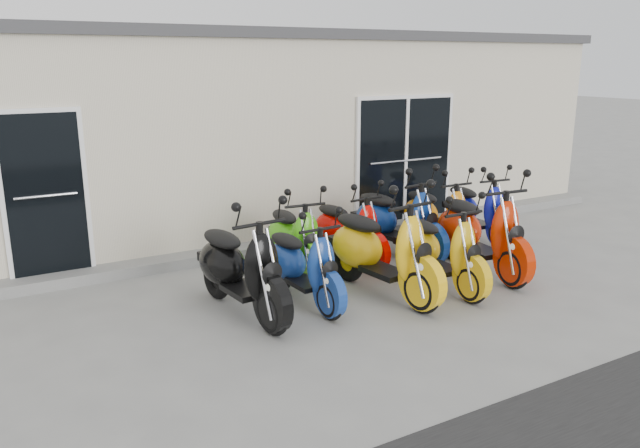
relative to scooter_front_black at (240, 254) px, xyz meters
The scene contains 16 objects.
ground 1.63m from the scooter_front_black, ahead, with size 80.00×80.00×0.00m, color gray.
building 5.55m from the scooter_front_black, 74.65° to the left, with size 14.00×6.00×3.20m, color beige.
roof_cap 6.04m from the scooter_front_black, 74.65° to the left, with size 14.20×6.20×0.16m, color #3F3F42.
front_step 2.64m from the scooter_front_black, 55.44° to the left, with size 14.00×0.40×0.15m, color gray.
door_left 2.90m from the scooter_front_black, 127.76° to the left, with size 1.07×0.08×2.22m, color black.
door_right 4.67m from the scooter_front_black, 29.13° to the left, with size 2.02×0.08×2.22m, color black.
scooter_front_black is the anchor object (origin of this frame).
scooter_front_blue 0.79m from the scooter_front_black, ahead, with size 0.63×1.73×1.28m, color navy, non-canonical shape.
scooter_front_orange_a 1.79m from the scooter_front_black, ahead, with size 0.76×2.09×1.54m, color yellow, non-canonical shape.
scooter_front_orange_b 2.61m from the scooter_front_black, ahead, with size 0.66×1.82×1.34m, color gold, non-canonical shape.
scooter_front_red 3.47m from the scooter_front_black, ahead, with size 0.75×2.07×1.53m, color #BE2202, non-canonical shape.
scooter_back_green 1.58m from the scooter_front_black, 39.35° to the left, with size 0.64×1.77×1.31m, color #4AC314, non-canonical shape.
scooter_back_red 2.36m from the scooter_front_black, 25.75° to the left, with size 0.63×1.73×1.27m, color #D70600, non-canonical shape.
scooter_back_blue 3.04m from the scooter_front_black, 17.27° to the left, with size 0.72×1.97×1.45m, color navy, non-canonical shape.
scooter_back_yellow 3.88m from the scooter_front_black, 14.69° to the left, with size 0.66×1.81×1.34m, color orange, non-canonical shape.
scooter_back_extra 4.71m from the scooter_front_black, 12.27° to the left, with size 0.64×1.77×1.31m, color #0C128E, non-canonical shape.
Camera 1 is at (-4.04, -6.44, 2.90)m, focal length 35.00 mm.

